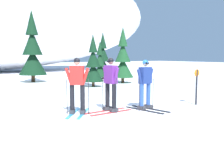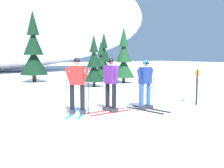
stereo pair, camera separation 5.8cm
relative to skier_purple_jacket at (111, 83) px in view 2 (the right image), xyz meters
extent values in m
plane|color=white|center=(0.09, 0.53, -0.98)|extent=(120.00, 120.00, 0.00)
cube|color=red|center=(-0.08, -0.19, -0.96)|extent=(1.68, 0.22, 0.03)
cube|color=red|center=(-0.11, 0.17, -0.96)|extent=(1.68, 0.22, 0.03)
cube|color=#38383D|center=(0.02, -0.18, -0.89)|extent=(0.29, 0.16, 0.12)
cube|color=#38383D|center=(-0.01, 0.18, -0.89)|extent=(0.29, 0.16, 0.12)
cylinder|color=black|center=(0.02, -0.18, -0.42)|extent=(0.15, 0.15, 0.82)
cylinder|color=black|center=(-0.01, 0.18, -0.42)|extent=(0.15, 0.15, 0.82)
cube|color=#6B2889|center=(0.01, 0.00, 0.29)|extent=(0.27, 0.47, 0.61)
cylinder|color=#6B2889|center=(0.03, -0.28, 0.25)|extent=(0.12, 0.28, 0.58)
cylinder|color=#6B2889|center=(-0.01, 0.28, 0.25)|extent=(0.12, 0.28, 0.58)
sphere|color=#A37556|center=(0.01, 0.00, 0.72)|extent=(0.19, 0.19, 0.19)
sphere|color=black|center=(0.01, 0.00, 0.75)|extent=(0.21, 0.21, 0.21)
cube|color=black|center=(-0.07, -0.01, 0.73)|extent=(0.05, 0.15, 0.07)
cylinder|color=#2D2D33|center=(-0.03, -0.37, -0.39)|extent=(0.02, 0.02, 1.17)
cylinder|color=#2D2D33|center=(-0.03, -0.37, -0.92)|extent=(0.07, 0.07, 0.01)
cylinder|color=#2D2D33|center=(-0.08, 0.36, -0.39)|extent=(0.02, 0.02, 1.17)
cylinder|color=#2D2D33|center=(-0.08, 0.36, -0.92)|extent=(0.07, 0.07, 0.01)
cube|color=black|center=(1.42, -0.42, -0.96)|extent=(0.36, 1.69, 0.03)
cube|color=black|center=(1.06, -0.47, -0.96)|extent=(0.36, 1.69, 0.03)
cube|color=#38383D|center=(1.41, -0.32, -0.89)|extent=(0.18, 0.30, 0.12)
cube|color=#38383D|center=(1.05, -0.37, -0.89)|extent=(0.18, 0.30, 0.12)
cylinder|color=#2D519E|center=(1.41, -0.32, -0.44)|extent=(0.15, 0.15, 0.78)
cylinder|color=#2D519E|center=(1.05, -0.37, -0.44)|extent=(0.15, 0.15, 0.78)
cube|color=navy|center=(1.23, -0.35, 0.23)|extent=(0.49, 0.31, 0.57)
cylinder|color=navy|center=(1.50, -0.30, 0.18)|extent=(0.29, 0.14, 0.58)
cylinder|color=navy|center=(0.95, -0.39, 0.18)|extent=(0.29, 0.14, 0.58)
sphere|color=beige|center=(1.23, -0.35, 0.65)|extent=(0.19, 0.19, 0.19)
sphere|color=#2366B2|center=(1.23, -0.35, 0.68)|extent=(0.21, 0.21, 0.21)
cube|color=black|center=(1.24, -0.42, 0.66)|extent=(0.15, 0.06, 0.07)
cylinder|color=#2D2D33|center=(1.60, -0.35, -0.44)|extent=(0.02, 0.02, 1.09)
cylinder|color=#2D2D33|center=(1.60, -0.35, -0.92)|extent=(0.07, 0.07, 0.01)
cylinder|color=#2D2D33|center=(0.87, -0.46, -0.44)|extent=(0.02, 0.02, 1.09)
cylinder|color=#2D2D33|center=(0.87, -0.46, -0.92)|extent=(0.07, 0.07, 0.01)
cube|color=#2893CC|center=(-1.19, 0.44, -0.96)|extent=(1.12, 1.34, 0.03)
cube|color=#2893CC|center=(-0.92, 0.22, -0.96)|extent=(1.12, 1.34, 0.03)
cube|color=#38383D|center=(-1.25, 0.36, -0.89)|extent=(0.29, 0.31, 0.12)
cube|color=#38383D|center=(-0.99, 0.14, -0.89)|extent=(0.29, 0.31, 0.12)
cylinder|color=black|center=(-1.25, 0.36, -0.42)|extent=(0.15, 0.15, 0.82)
cylinder|color=black|center=(-0.99, 0.14, -0.42)|extent=(0.15, 0.15, 0.82)
cube|color=red|center=(-1.12, 0.25, 0.29)|extent=(0.49, 0.46, 0.61)
cylinder|color=red|center=(-1.33, 0.42, 0.25)|extent=(0.28, 0.25, 0.58)
cylinder|color=red|center=(-0.91, 0.08, 0.25)|extent=(0.28, 0.25, 0.58)
sphere|color=tan|center=(-1.12, 0.25, 0.72)|extent=(0.19, 0.19, 0.19)
sphere|color=black|center=(-1.12, 0.25, 0.75)|extent=(0.21, 0.21, 0.21)
cube|color=black|center=(-1.07, 0.32, 0.73)|extent=(0.14, 0.12, 0.07)
cylinder|color=#2D2D33|center=(-1.36, 0.52, -0.40)|extent=(0.02, 0.02, 1.15)
cylinder|color=#2D2D33|center=(-1.36, 0.52, -0.92)|extent=(0.07, 0.07, 0.01)
cylinder|color=#2D2D33|center=(-0.81, 0.07, -0.40)|extent=(0.02, 0.02, 1.15)
cylinder|color=#2D2D33|center=(-0.81, 0.07, -0.92)|extent=(0.07, 0.07, 0.01)
cylinder|color=#47301E|center=(1.15, 11.83, -0.63)|extent=(0.28, 0.28, 0.69)
cone|color=black|center=(1.15, 11.83, 0.42)|extent=(1.97, 1.97, 1.77)
cone|color=black|center=(1.15, 11.83, 1.83)|extent=(1.42, 1.42, 1.77)
cone|color=black|center=(1.15, 11.83, 3.24)|extent=(0.87, 0.87, 1.77)
cylinder|color=#47301E|center=(3.25, 6.84, -0.76)|extent=(0.17, 0.17, 0.43)
cone|color=black|center=(3.25, 6.84, -0.11)|extent=(1.23, 1.23, 1.10)
cone|color=black|center=(3.25, 6.84, 0.77)|extent=(0.88, 0.88, 1.10)
cone|color=black|center=(3.25, 6.84, 1.65)|extent=(0.54, 0.54, 1.10)
cylinder|color=#47301E|center=(5.50, 9.77, -0.78)|extent=(0.16, 0.16, 0.40)
cone|color=#14381E|center=(5.50, 9.77, -0.18)|extent=(1.13, 1.13, 1.01)
cone|color=#14381E|center=(5.50, 9.77, 0.63)|extent=(0.81, 0.81, 1.01)
cone|color=#14381E|center=(5.50, 9.77, 1.44)|extent=(0.50, 0.50, 1.01)
cylinder|color=#47301E|center=(6.09, 7.68, -0.72)|extent=(0.21, 0.21, 0.52)
cone|color=#194723|center=(6.09, 7.68, 0.07)|extent=(1.48, 1.48, 1.33)
cone|color=#194723|center=(6.09, 7.68, 1.13)|extent=(1.07, 1.07, 1.33)
cone|color=#194723|center=(6.09, 7.68, 2.19)|extent=(0.65, 0.65, 1.33)
cylinder|color=#47301E|center=(6.72, 11.29, -0.73)|extent=(0.20, 0.20, 0.51)
cone|color=black|center=(6.72, 11.29, 0.04)|extent=(1.44, 1.44, 1.29)
cone|color=black|center=(6.72, 11.29, 1.08)|extent=(1.04, 1.04, 1.29)
cone|color=black|center=(6.72, 11.29, 2.11)|extent=(0.64, 0.64, 1.29)
cylinder|color=black|center=(3.50, -0.72, -0.30)|extent=(0.07, 0.07, 1.36)
cylinder|color=orange|center=(3.50, -0.72, 0.26)|extent=(0.28, 0.02, 0.28)
camera|label=1|loc=(-5.05, -7.65, 0.94)|focal=43.99mm
camera|label=2|loc=(-5.00, -7.68, 0.94)|focal=43.99mm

